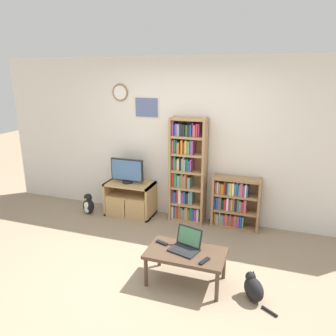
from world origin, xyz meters
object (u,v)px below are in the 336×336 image
Objects in this scene: tv_stand at (130,199)px; laptop at (186,244)px; remote_near_laptop at (204,261)px; remote_far_from_laptop at (162,243)px; bookshelf_short at (234,203)px; cat at (253,288)px; penguin_figurine at (88,205)px; bookshelf_tall at (186,172)px; coffee_table at (186,255)px; television at (127,171)px.

tv_stand is 2.02m from laptop.
remote_near_laptop and remote_far_from_laptop have the same top height.
remote_near_laptop is (-0.06, -1.76, 0.00)m from bookshelf_short.
penguin_figurine is (-2.89, 1.34, 0.03)m from cat.
tv_stand reaches higher than cat.
remote_far_from_laptop is (-0.31, 0.03, -0.05)m from laptop.
bookshelf_short is (1.72, 0.13, 0.11)m from tv_stand.
remote_far_from_laptop is (0.15, -1.54, -0.42)m from bookshelf_tall.
remote_far_from_laptop is 0.46× the size of penguin_figurine.
coffee_table is 2.16× the size of cat.
tv_stand is 4.85× the size of remote_near_laptop.
bookshelf_tall is 1.68m from laptop.
tv_stand is 0.47× the size of bookshelf_tall.
bookshelf_short is at bearing 4.31° from tv_stand.
coffee_table is (-0.30, -1.63, -0.05)m from bookshelf_short.
laptop is (-0.32, -1.57, 0.05)m from bookshelf_short.
coffee_table is at bearing -59.21° from laptop.
coffee_table is 0.28m from remote_near_laptop.
penguin_figurine is (-1.80, 1.21, -0.24)m from remote_far_from_laptop.
remote_near_laptop is at bearing -31.16° from penguin_figurine.
penguin_figurine reaches higher than cat.
bookshelf_tall is at bearing 11.22° from penguin_figurine.
laptop is 0.32m from remote_near_laptop.
bookshelf_tall is 1.88× the size of coffee_table.
television is at bearing 109.52° from cat.
tv_stand is at bearing 16.11° from penguin_figurine.
bookshelf_tall is at bearing -155.27° from remote_far_from_laptop.
cat is 3.18m from penguin_figurine.
remote_far_from_laptop is (1.14, -1.42, -0.37)m from television.
remote_near_laptop is 0.60m from cat.
penguin_figurine is (-2.36, 1.43, -0.24)m from remote_near_laptop.
laptop is 2.29× the size of remote_far_from_laptop.
tv_stand is 1.73m from bookshelf_short.
television is 2.14m from coffee_table.
coffee_table is at bearing -100.50° from bookshelf_short.
television is 1.57× the size of penguin_figurine.
bookshelf_short is 2.45m from penguin_figurine.
laptop is (-0.01, 0.05, 0.11)m from coffee_table.
bookshelf_short is 1.76m from remote_near_laptop.
remote_near_laptop is at bearing -44.38° from tv_stand.
remote_near_laptop is at bearing 154.04° from cat.
bookshelf_short is 1.61m from laptop.
cat is (0.78, -0.10, -0.33)m from laptop.
bookshelf_short is at bearing 0.26° from bookshelf_tall.
bookshelf_short is at bearing 177.32° from remote_far_from_laptop.
coffee_table is at bearing -45.86° from television.
bookshelf_tall reaches higher than cat.
bookshelf_short is at bearing 4.11° from television.
television is 3.44× the size of remote_near_laptop.
penguin_figurine is at bearing 119.39° from cat.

